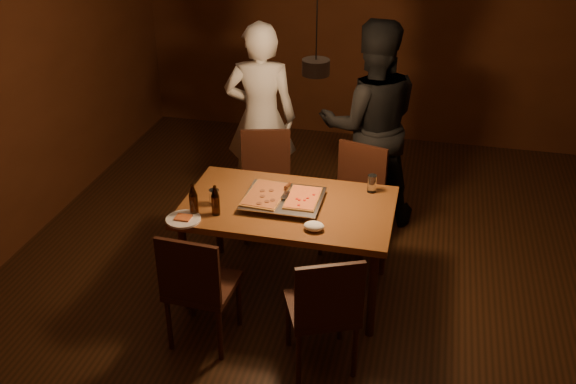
% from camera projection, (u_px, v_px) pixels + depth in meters
% --- Properties ---
extents(room_shell, '(6.00, 6.00, 6.00)m').
position_uv_depth(room_shell, '(315.00, 118.00, 4.28)').
color(room_shell, '#351C0E').
rests_on(room_shell, ground).
extents(dining_table, '(1.50, 0.90, 0.75)m').
position_uv_depth(dining_table, '(288.00, 213.00, 4.60)').
color(dining_table, brown).
rests_on(dining_table, floor).
extents(chair_far_left, '(0.52, 0.52, 0.49)m').
position_uv_depth(chair_far_left, '(266.00, 173.00, 5.46)').
color(chair_far_left, '#38190F').
rests_on(chair_far_left, floor).
extents(chair_far_right, '(0.52, 0.52, 0.49)m').
position_uv_depth(chair_far_right, '(356.00, 189.00, 5.21)').
color(chair_far_right, '#38190F').
rests_on(chair_far_right, floor).
extents(chair_near_left, '(0.44, 0.44, 0.49)m').
position_uv_depth(chair_near_left, '(197.00, 280.00, 4.13)').
color(chair_near_left, '#38190F').
rests_on(chair_near_left, floor).
extents(chair_near_right, '(0.55, 0.55, 0.49)m').
position_uv_depth(chair_near_right, '(325.00, 303.00, 3.93)').
color(chair_near_right, '#38190F').
rests_on(chair_near_right, floor).
extents(pizza_tray, '(0.56, 0.47, 0.05)m').
position_uv_depth(pizza_tray, '(283.00, 200.00, 4.57)').
color(pizza_tray, silver).
rests_on(pizza_tray, dining_table).
extents(pizza_meat, '(0.28, 0.42, 0.02)m').
position_uv_depth(pizza_meat, '(265.00, 194.00, 4.58)').
color(pizza_meat, maroon).
rests_on(pizza_meat, pizza_tray).
extents(pizza_cheese, '(0.22, 0.35, 0.02)m').
position_uv_depth(pizza_cheese, '(303.00, 198.00, 4.54)').
color(pizza_cheese, gold).
rests_on(pizza_cheese, pizza_tray).
extents(spatula, '(0.11, 0.25, 0.04)m').
position_uv_depth(spatula, '(283.00, 195.00, 4.56)').
color(spatula, silver).
rests_on(spatula, pizza_tray).
extents(beer_bottle_a, '(0.06, 0.06, 0.23)m').
position_uv_depth(beer_bottle_a, '(193.00, 199.00, 4.40)').
color(beer_bottle_a, black).
rests_on(beer_bottle_a, dining_table).
extents(beer_bottle_b, '(0.06, 0.06, 0.22)m').
position_uv_depth(beer_bottle_b, '(215.00, 200.00, 4.39)').
color(beer_bottle_b, black).
rests_on(beer_bottle_b, dining_table).
extents(water_glass_left, '(0.07, 0.07, 0.11)m').
position_uv_depth(water_glass_left, '(214.00, 197.00, 4.54)').
color(water_glass_left, silver).
rests_on(water_glass_left, dining_table).
extents(water_glass_right, '(0.07, 0.07, 0.14)m').
position_uv_depth(water_glass_right, '(372.00, 184.00, 4.70)').
color(water_glass_right, silver).
rests_on(water_glass_right, dining_table).
extents(plate_slice, '(0.24, 0.24, 0.03)m').
position_uv_depth(plate_slice, '(183.00, 219.00, 4.37)').
color(plate_slice, white).
rests_on(plate_slice, dining_table).
extents(napkin, '(0.14, 0.11, 0.06)m').
position_uv_depth(napkin, '(314.00, 226.00, 4.25)').
color(napkin, white).
rests_on(napkin, dining_table).
extents(diner_white, '(0.70, 0.52, 1.73)m').
position_uv_depth(diner_white, '(261.00, 118.00, 5.68)').
color(diner_white, silver).
rests_on(diner_white, floor).
extents(diner_dark, '(1.02, 0.89, 1.81)m').
position_uv_depth(diner_dark, '(370.00, 125.00, 5.46)').
color(diner_dark, black).
rests_on(diner_dark, floor).
extents(pendant_lamp, '(0.18, 0.18, 1.10)m').
position_uv_depth(pendant_lamp, '(316.00, 66.00, 4.10)').
color(pendant_lamp, black).
rests_on(pendant_lamp, ceiling).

